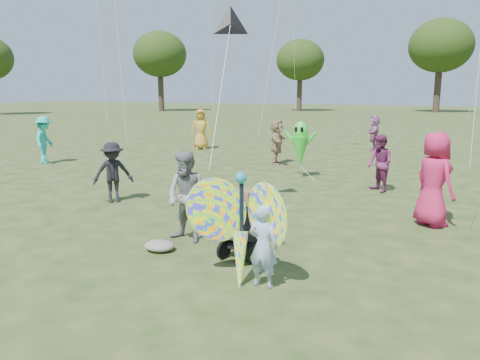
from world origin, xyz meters
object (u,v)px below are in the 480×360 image
object	(u,v)px
crowd_a	(434,179)
crowd_b	(113,172)
crowd_e	(380,163)
jogging_stroller	(247,218)
child_girl	(263,246)
crowd_g	(201,129)
crowd_j	(374,133)
adult_man	(187,197)
butterfly_kite	(241,228)
crowd_d	(277,142)
crowd_i	(44,140)
alien_kite	(300,146)

from	to	relation	value
crowd_a	crowd_b	world-z (taller)	crowd_a
crowd_a	crowd_e	size ratio (longest dim) A/B	1.23
crowd_a	jogging_stroller	world-z (taller)	crowd_a
child_girl	jogging_stroller	world-z (taller)	child_girl
crowd_g	jogging_stroller	xyz separation A→B (m)	(7.27, -11.95, -0.29)
crowd_e	crowd_j	world-z (taller)	crowd_j
adult_man	butterfly_kite	distance (m)	2.04
adult_man	jogging_stroller	size ratio (longest dim) A/B	1.45
crowd_a	crowd_j	world-z (taller)	crowd_a
crowd_g	butterfly_kite	distance (m)	15.12
crowd_d	crowd_i	xyz separation A→B (m)	(-7.85, -3.23, 0.05)
crowd_i	jogging_stroller	size ratio (longest dim) A/B	1.56
crowd_d	butterfly_kite	bearing A→B (deg)	-175.86
crowd_a	butterfly_kite	bearing A→B (deg)	106.30
crowd_a	crowd_e	bearing A→B (deg)	-17.49
crowd_e	alien_kite	distance (m)	2.72
jogging_stroller	alien_kite	bearing A→B (deg)	115.45
jogging_stroller	butterfly_kite	xyz separation A→B (m)	(0.36, -1.11, 0.18)
crowd_b	alien_kite	bearing A→B (deg)	11.44
crowd_d	child_girl	bearing A→B (deg)	-174.13
crowd_e	crowd_j	xyz separation A→B (m)	(-1.33, 8.66, 0.03)
crowd_b	crowd_g	size ratio (longest dim) A/B	0.80
crowd_a	crowd_e	distance (m)	3.15
adult_man	crowd_d	size ratio (longest dim) A/B	0.99
crowd_i	butterfly_kite	size ratio (longest dim) A/B	0.98
crowd_a	crowd_e	world-z (taller)	crowd_a
crowd_a	butterfly_kite	size ratio (longest dim) A/B	1.06
crowd_a	crowd_d	xyz separation A→B (m)	(-5.40, 6.19, -0.12)
crowd_j	adult_man	bearing A→B (deg)	-12.00
crowd_j	jogging_stroller	bearing A→B (deg)	-7.08
crowd_e	butterfly_kite	distance (m)	6.98
crowd_j	alien_kite	bearing A→B (deg)	-15.65
child_girl	crowd_a	distance (m)	4.61
child_girl	crowd_b	world-z (taller)	crowd_b
jogging_stroller	crowd_d	bearing A→B (deg)	122.35
crowd_b	crowd_i	distance (m)	7.29
jogging_stroller	crowd_e	bearing A→B (deg)	92.93
jogging_stroller	alien_kite	xyz separation A→B (m)	(-1.13, 6.88, 0.36)
jogging_stroller	crowd_j	bearing A→B (deg)	106.02
adult_man	alien_kite	xyz separation A→B (m)	(0.10, 6.71, 0.16)
crowd_b	crowd_g	bearing A→B (deg)	61.60
alien_kite	crowd_a	bearing A→B (deg)	-45.26
crowd_e	crowd_j	size ratio (longest dim) A/B	0.96
crowd_d	jogging_stroller	distance (m)	9.55
child_girl	crowd_b	size ratio (longest dim) A/B	0.80
adult_man	crowd_g	distance (m)	13.23
crowd_e	crowd_i	size ratio (longest dim) A/B	0.87
adult_man	crowd_a	size ratio (longest dim) A/B	0.87
crowd_e	crowd_i	world-z (taller)	crowd_i
crowd_j	jogging_stroller	xyz separation A→B (m)	(-0.03, -14.46, -0.18)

